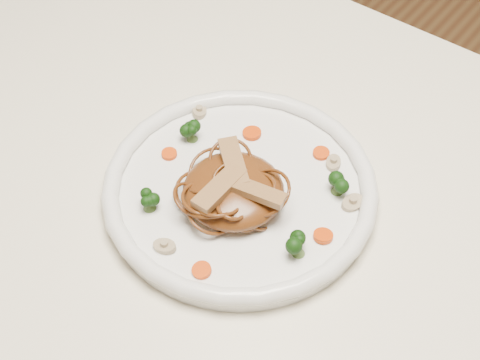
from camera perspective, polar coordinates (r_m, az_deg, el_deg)
The scene contains 19 objects.
table at distance 0.87m, azimuth 4.62°, elevation -8.27°, with size 1.20×0.80×0.75m.
plate at distance 0.81m, azimuth 0.00°, elevation -1.02°, with size 0.31×0.31×0.02m, color white.
noodle_mound at distance 0.78m, azimuth -0.53°, elevation -0.83°, with size 0.11×0.11×0.04m, color #5F3112.
chicken_a at distance 0.75m, azimuth 1.47°, elevation -1.00°, with size 0.06×0.02×0.01m, color #AA8550.
chicken_b at distance 0.78m, azimuth -0.53°, elevation 1.41°, with size 0.07×0.02×0.01m, color #AA8550.
chicken_c at distance 0.75m, azimuth -1.67°, elevation -0.67°, with size 0.07×0.02×0.01m, color #AA8550.
broccoli_0 at distance 0.79m, azimuth 7.85°, elevation -0.15°, with size 0.03×0.03×0.03m, color #13340B, non-canonical shape.
broccoli_1 at distance 0.84m, azimuth -3.88°, elevation 4.03°, with size 0.03×0.03×0.03m, color #13340B, non-canonical shape.
broccoli_2 at distance 0.78m, azimuth -7.32°, elevation -1.52°, with size 0.03×0.03×0.03m, color #13340B, non-canonical shape.
broccoli_3 at distance 0.74m, azimuth 4.75°, elevation -5.15°, with size 0.03×0.03×0.03m, color #13340B, non-canonical shape.
carrot_0 at distance 0.84m, azimuth 6.49°, elevation 2.13°, with size 0.02×0.02×0.01m, color #E33908.
carrot_1 at distance 0.84m, azimuth -5.66°, elevation 2.08°, with size 0.02×0.02×0.01m, color #E33908.
carrot_2 at distance 0.76m, azimuth 6.64°, elevation -4.44°, with size 0.02×0.02×0.01m, color #E33908.
carrot_3 at distance 0.86m, azimuth 0.95°, elevation 3.75°, with size 0.02×0.02×0.01m, color #E33908.
carrot_4 at distance 0.73m, azimuth -3.08°, elevation -7.20°, with size 0.02×0.02×0.01m, color #E33908.
mushroom_0 at distance 0.75m, azimuth -6.03°, elevation -5.28°, with size 0.03×0.03×0.01m, color beige.
mushroom_1 at distance 0.79m, azimuth 8.96°, elevation -1.80°, with size 0.03×0.03×0.01m, color beige.
mushroom_2 at distance 0.88m, azimuth -3.26°, elevation 5.47°, with size 0.02×0.02×0.01m, color beige.
mushroom_3 at distance 0.83m, azimuth 7.45°, elevation 1.36°, with size 0.02×0.02×0.01m, color beige.
Camera 1 is at (0.23, -0.41, 1.38)m, focal length 53.53 mm.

